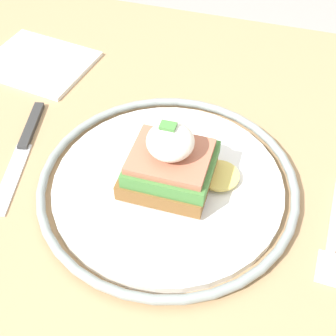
{
  "coord_description": "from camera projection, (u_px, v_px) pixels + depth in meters",
  "views": [
    {
      "loc": [
        -0.08,
        0.38,
        1.15
      ],
      "look_at": [
        0.02,
        0.06,
        0.78
      ],
      "focal_mm": 50.0,
      "sensor_mm": 36.0,
      "label": 1
    }
  ],
  "objects": [
    {
      "name": "dining_table",
      "position": [
        191.0,
        221.0,
        0.66
      ],
      "size": [
        1.0,
        0.64,
        0.75
      ],
      "color": "tan",
      "rests_on": "ground_plane"
    },
    {
      "name": "plate",
      "position": [
        168.0,
        184.0,
        0.52
      ],
      "size": [
        0.29,
        0.29,
        0.02
      ],
      "color": "white",
      "rests_on": "dining_table"
    },
    {
      "name": "sandwich",
      "position": [
        171.0,
        163.0,
        0.49
      ],
      "size": [
        0.12,
        0.09,
        0.08
      ],
      "color": "brown",
      "rests_on": "plate"
    },
    {
      "name": "fork",
      "position": [
        333.0,
        232.0,
        0.48
      ],
      "size": [
        0.02,
        0.14,
        0.0
      ],
      "color": "silver",
      "rests_on": "dining_table"
    },
    {
      "name": "knife",
      "position": [
        24.0,
        145.0,
        0.57
      ],
      "size": [
        0.05,
        0.18,
        0.01
      ],
      "color": "#2D2D2D",
      "rests_on": "dining_table"
    },
    {
      "name": "napkin",
      "position": [
        39.0,
        63.0,
        0.68
      ],
      "size": [
        0.16,
        0.14,
        0.01
      ],
      "primitive_type": "cube",
      "rotation": [
        0.0,
        0.0,
        -0.15
      ],
      "color": "white",
      "rests_on": "dining_table"
    }
  ]
}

